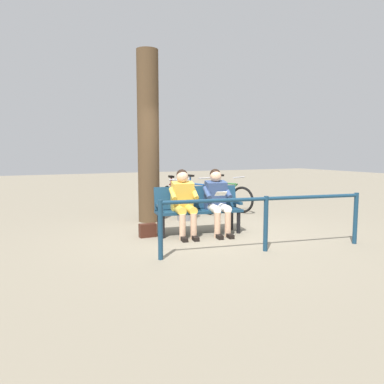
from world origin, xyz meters
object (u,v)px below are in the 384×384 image
at_px(person_reading, 217,198).
at_px(bicycle_blue, 174,200).
at_px(handbag, 148,230).
at_px(bicycle_orange, 225,197).
at_px(bench, 198,206).
at_px(tree_trunk, 148,137).
at_px(litter_bin, 185,202).
at_px(bicycle_silver, 195,198).
at_px(person_companion, 184,199).

height_order(person_reading, bicycle_blue, person_reading).
xyz_separation_m(handbag, bicycle_orange, (-2.75, -1.93, 0.24)).
relative_size(bench, tree_trunk, 0.45).
bearing_deg(tree_trunk, bench, 106.27).
xyz_separation_m(litter_bin, bicycle_silver, (-0.68, -0.89, -0.05)).
bearing_deg(person_companion, bicycle_silver, -111.16).
height_order(person_companion, bicycle_silver, person_companion).
xyz_separation_m(person_reading, person_companion, (0.63, -0.10, -0.00)).
xyz_separation_m(person_companion, bicycle_orange, (-2.13, -2.12, -0.30)).
distance_m(tree_trunk, bicycle_silver, 2.17).
xyz_separation_m(bench, litter_bin, (-0.32, -1.29, -0.09)).
xyz_separation_m(tree_trunk, litter_bin, (-0.76, 0.22, -1.41)).
distance_m(person_companion, litter_bin, 1.57).
distance_m(handbag, bicycle_orange, 3.37).
bearing_deg(handbag, person_reading, 166.97).
relative_size(tree_trunk, bicycle_orange, 2.33).
bearing_deg(handbag, tree_trunk, -110.07).
distance_m(litter_bin, bicycle_silver, 1.13).
bearing_deg(bicycle_silver, bench, -39.87).
relative_size(person_reading, bicycle_blue, 0.72).
distance_m(bench, bicycle_silver, 2.41).
xyz_separation_m(bicycle_orange, bicycle_silver, (0.78, -0.17, 0.00)).
height_order(handbag, tree_trunk, tree_trunk).
bearing_deg(bicycle_orange, litter_bin, -87.63).
distance_m(bench, person_companion, 0.39).
relative_size(person_companion, handbag, 4.00).
height_order(person_reading, litter_bin, person_reading).
xyz_separation_m(tree_trunk, bicycle_blue, (-0.81, -0.53, -1.46)).
xyz_separation_m(litter_bin, bicycle_blue, (-0.04, -0.75, -0.05)).
bearing_deg(bicycle_silver, bicycle_orange, 62.44).
relative_size(handbag, bicycle_orange, 0.19).
height_order(person_reading, handbag, person_reading).
bearing_deg(litter_bin, bench, 75.84).
height_order(tree_trunk, bicycle_silver, tree_trunk).
distance_m(bicycle_orange, bicycle_blue, 1.42).
bearing_deg(litter_bin, person_reading, 88.77).
relative_size(person_reading, litter_bin, 1.46).
relative_size(bench, bicycle_blue, 0.99).
distance_m(bicycle_orange, bicycle_silver, 0.80).
relative_size(person_reading, person_companion, 1.00).
height_order(bench, litter_bin, bench).
bearing_deg(bicycle_blue, litter_bin, 1.19).
height_order(bicycle_silver, bicycle_blue, same).
xyz_separation_m(person_companion, litter_bin, (-0.66, -1.40, -0.25)).
height_order(bench, person_reading, person_reading).
bearing_deg(person_reading, bench, -26.94).
bearing_deg(bicycle_silver, tree_trunk, -79.93).
relative_size(person_reading, bicycle_orange, 0.77).
distance_m(person_companion, handbag, 0.85).
distance_m(person_reading, bicycle_silver, 2.52).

